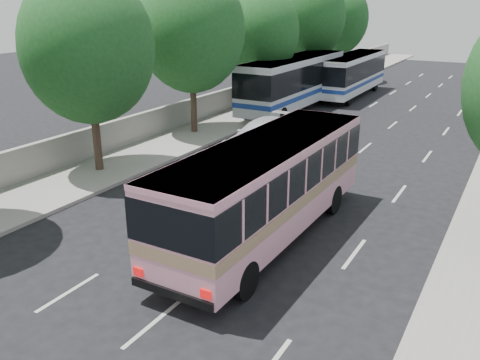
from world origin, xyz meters
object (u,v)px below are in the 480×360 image
Objects in this scene: pink_bus at (268,180)px; white_pickup at (263,137)px; tour_coach_front at (294,79)px; pink_taxi at (274,203)px; tour_coach_rear at (352,71)px.

pink_bus is 9.99m from white_pickup.
tour_coach_front is (-7.60, 19.26, 0.19)m from pink_bus.
pink_taxi is at bearing -55.47° from white_pickup.
tour_coach_front is (-7.30, 18.16, 1.45)m from pink_taxi.
tour_coach_front is at bearing 109.66° from pink_taxi.
pink_bus is at bearing -76.94° from pink_taxi.
tour_coach_rear reaches higher than white_pickup.
white_pickup is 18.15m from tour_coach_rear.
white_pickup is 0.47× the size of tour_coach_front.
white_pickup is 10.99m from tour_coach_front.
pink_bus is at bearing -78.40° from tour_coach_rear.
tour_coach_rear is (-5.80, 26.84, -0.05)m from pink_bus.
pink_bus is 1.77× the size of white_pickup.
pink_taxi is at bearing -67.55° from tour_coach_front.
pink_bus is at bearing -57.08° from white_pickup.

